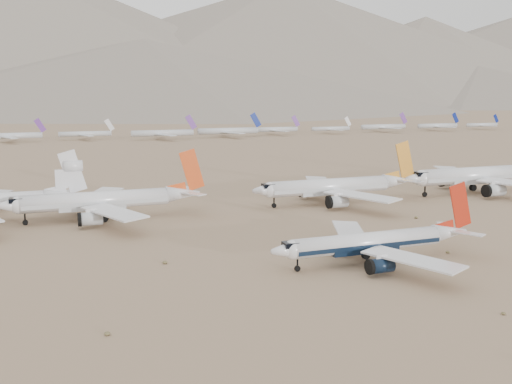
% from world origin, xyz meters
% --- Properties ---
extents(ground, '(7000.00, 7000.00, 0.00)m').
position_xyz_m(ground, '(0.00, 0.00, 0.00)').
color(ground, '#86694E').
rests_on(ground, ground).
extents(main_airliner, '(41.14, 40.18, 14.52)m').
position_xyz_m(main_airliner, '(7.39, 1.37, 3.99)').
color(main_airliner, white).
rests_on(main_airliner, ground).
extents(row2_navy_widebody, '(57.06, 55.79, 20.30)m').
position_xyz_m(row2_navy_widebody, '(81.95, 56.03, 5.67)').
color(row2_navy_widebody, white).
rests_on(row2_navy_widebody, ground).
extents(row2_gold_tail, '(49.70, 48.61, 17.70)m').
position_xyz_m(row2_gold_tail, '(28.63, 56.43, 4.95)').
color(row2_gold_tail, white).
rests_on(row2_gold_tail, ground).
extents(row2_orange_tail, '(48.63, 47.58, 17.35)m').
position_xyz_m(row2_orange_tail, '(-36.74, 57.99, 4.87)').
color(row2_orange_tail, white).
rests_on(row2_orange_tail, ground).
extents(distant_storage_row, '(614.92, 64.72, 16.07)m').
position_xyz_m(distant_storage_row, '(11.28, 313.01, 4.46)').
color(distant_storage_row, silver).
rests_on(distant_storage_row, ground).
extents(mountain_range, '(7354.00, 3024.00, 470.00)m').
position_xyz_m(mountain_range, '(70.18, 1648.01, 190.32)').
color(mountain_range, slate).
rests_on(mountain_range, ground).
extents(foothills, '(4637.50, 1395.00, 155.00)m').
position_xyz_m(foothills, '(526.68, 1100.00, 67.15)').
color(foothills, slate).
rests_on(foothills, ground).
extents(desert_scrub, '(261.14, 121.67, 0.63)m').
position_xyz_m(desert_scrub, '(6.19, -30.67, 0.29)').
color(desert_scrub, brown).
rests_on(desert_scrub, ground).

